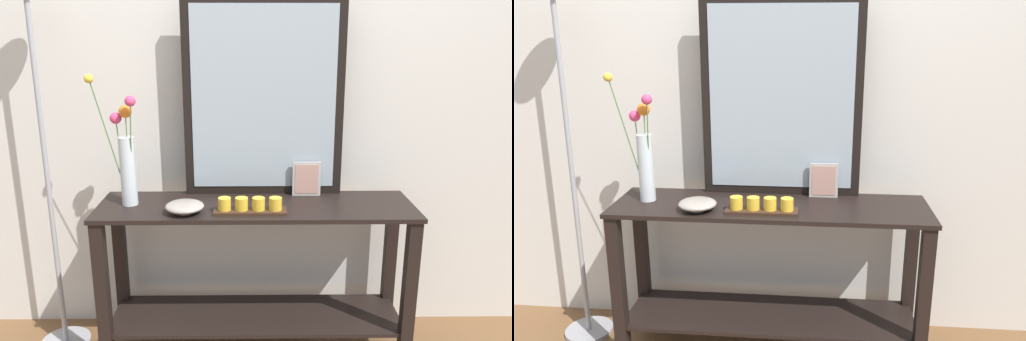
# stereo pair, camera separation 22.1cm
# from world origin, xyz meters

# --- Properties ---
(wall_back) EXTENTS (6.40, 0.08, 2.70)m
(wall_back) POSITION_xyz_m (0.00, 0.32, 1.35)
(wall_back) COLOR silver
(wall_back) RESTS_ON ground
(console_table) EXTENTS (1.44, 0.40, 0.76)m
(console_table) POSITION_xyz_m (0.00, 0.00, 0.46)
(console_table) COLOR black
(console_table) RESTS_ON ground
(mirror_leaning) EXTENTS (0.75, 0.03, 0.92)m
(mirror_leaning) POSITION_xyz_m (0.04, 0.17, 1.22)
(mirror_leaning) COLOR black
(mirror_leaning) RESTS_ON console_table
(tall_vase_left) EXTENTS (0.21, 0.12, 0.59)m
(tall_vase_left) POSITION_xyz_m (-0.58, 0.01, 0.99)
(tall_vase_left) COLOR silver
(tall_vase_left) RESTS_ON console_table
(candle_tray) EXTENTS (0.32, 0.09, 0.07)m
(candle_tray) POSITION_xyz_m (-0.03, -0.10, 0.79)
(candle_tray) COLOR #382316
(candle_tray) RESTS_ON console_table
(picture_frame_small) EXTENTS (0.14, 0.01, 0.17)m
(picture_frame_small) POSITION_xyz_m (0.24, 0.13, 0.84)
(picture_frame_small) COLOR #B7B2AD
(picture_frame_small) RESTS_ON console_table
(decorative_bowl) EXTENTS (0.17, 0.17, 0.05)m
(decorative_bowl) POSITION_xyz_m (-0.31, -0.11, 0.79)
(decorative_bowl) COLOR #9E9389
(decorative_bowl) RESTS_ON console_table
(floor_lamp) EXTENTS (0.24, 0.24, 1.83)m
(floor_lamp) POSITION_xyz_m (-0.96, 0.06, 1.24)
(floor_lamp) COLOR #9E9EA3
(floor_lamp) RESTS_ON ground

